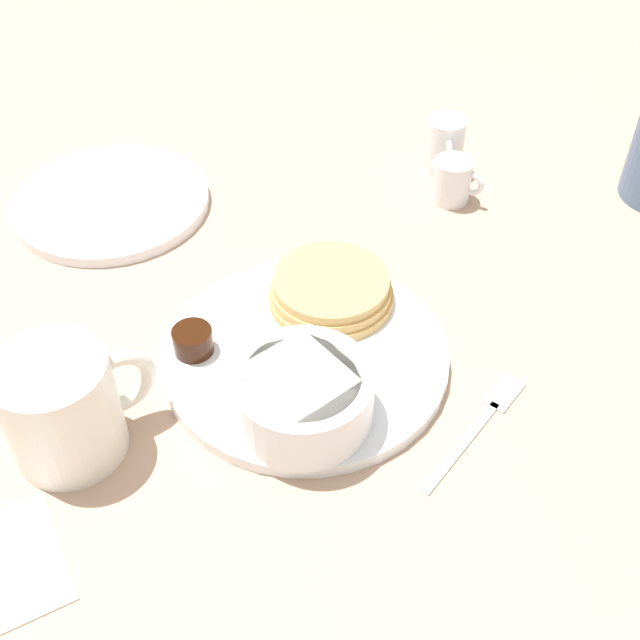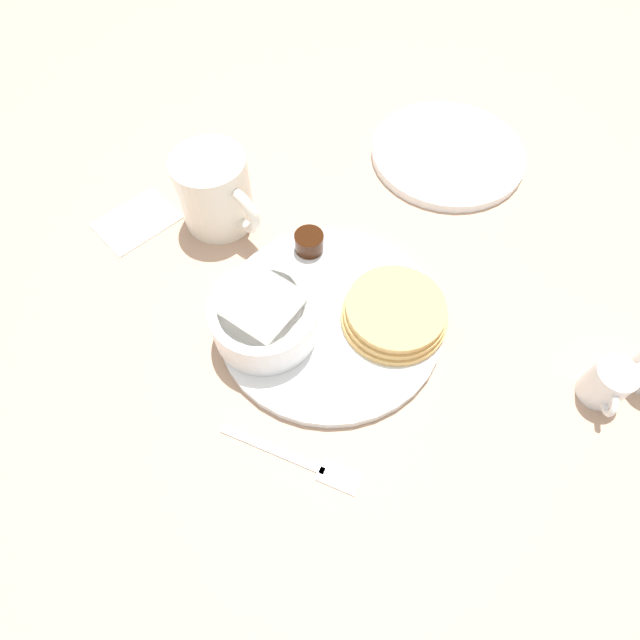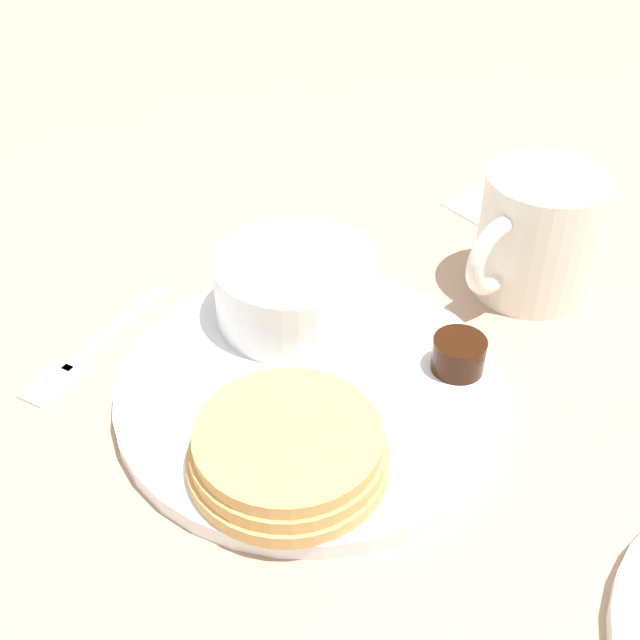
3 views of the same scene
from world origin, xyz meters
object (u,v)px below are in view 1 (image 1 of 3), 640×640
(creamer_pitcher_far, at_px, (445,146))
(bowl, at_px, (303,395))
(creamer_pitcher_near, at_px, (452,180))
(fork, at_px, (484,418))
(plate, at_px, (306,356))
(coffee_mug, at_px, (64,407))

(creamer_pitcher_far, bearing_deg, bowl, 140.44)
(creamer_pitcher_near, height_order, fork, creamer_pitcher_near)
(plate, distance_m, creamer_pitcher_far, 0.33)
(plate, bearing_deg, bowl, 162.21)
(plate, xyz_separation_m, fork, (-0.11, -0.12, -0.00))
(plate, height_order, creamer_pitcher_far, creamer_pitcher_far)
(plate, distance_m, coffee_mug, 0.21)
(creamer_pitcher_far, bearing_deg, plate, 135.90)
(creamer_pitcher_near, bearing_deg, coffee_mug, 117.78)
(plate, bearing_deg, fork, -131.13)
(bowl, bearing_deg, creamer_pitcher_far, -39.56)
(bowl, xyz_separation_m, creamer_pitcher_near, (0.25, -0.24, -0.01))
(bowl, distance_m, creamer_pitcher_far, 0.40)
(coffee_mug, relative_size, fork, 0.96)
(coffee_mug, xyz_separation_m, creamer_pitcher_far, (0.27, -0.43, -0.01))
(creamer_pitcher_far, xyz_separation_m, fork, (-0.34, 0.11, -0.03))
(bowl, xyz_separation_m, coffee_mug, (0.03, 0.18, 0.01))
(creamer_pitcher_near, relative_size, fork, 0.40)
(bowl, distance_m, creamer_pitcher_near, 0.35)
(plate, height_order, fork, plate)
(creamer_pitcher_near, distance_m, fork, 0.31)
(fork, bearing_deg, bowl, 75.12)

